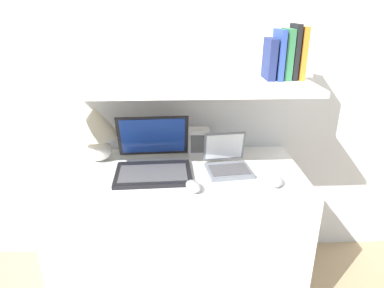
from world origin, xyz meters
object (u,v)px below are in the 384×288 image
book_blue (279,55)px  book_navy (270,59)px  second_mouse (278,182)px  book_orange (301,53)px  book_black (295,52)px  book_green (287,54)px  table_lamp (97,128)px  router_box (199,141)px  computer_mouse (194,186)px  laptop_large (154,161)px  laptop_small (228,163)px

book_blue → book_navy: book_blue is taller
second_mouse → book_orange: book_orange is taller
second_mouse → book_blue: 0.60m
book_black → book_green: (-0.03, 0.00, -0.01)m
table_lamp → router_box: size_ratio=2.02×
computer_mouse → router_box: (0.05, 0.42, 0.05)m
laptop_large → laptop_small: laptop_large is taller
book_blue → book_navy: 0.04m
book_green → table_lamp: bearing=174.5°
second_mouse → book_orange: bearing=62.2°
table_lamp → book_green: bearing=-5.5°
second_mouse → router_box: bearing=131.0°
book_black → laptop_small: bearing=-168.1°
second_mouse → book_orange: (0.13, 0.24, 0.55)m
laptop_large → book_navy: 0.75m
laptop_small → book_orange: size_ratio=0.99×
computer_mouse → router_box: router_box is taller
laptop_small → book_green: 0.60m
laptop_large → book_blue: size_ratio=1.70×
router_box → book_green: book_green is taller
table_lamp → second_mouse: bearing=-20.3°
book_blue → book_navy: size_ratio=1.20×
router_box → book_green: size_ratio=0.63×
laptop_small → book_green: bearing=13.4°
second_mouse → book_green: bearing=76.2°
book_navy → book_blue: bearing=0.0°
laptop_small → book_navy: 0.55m
table_lamp → laptop_small: size_ratio=1.23×
laptop_large → second_mouse: laptop_large is taller
laptop_small → second_mouse: 0.27m
second_mouse → router_box: size_ratio=0.74×
laptop_large → computer_mouse: bearing=-47.7°
book_blue → book_navy: (-0.04, 0.00, -0.02)m
router_box → laptop_small: bearing=-58.9°
laptop_large → table_lamp: bearing=154.6°
book_black → book_green: bearing=180.0°
router_box → book_black: size_ratio=0.58×
laptop_small → router_box: laptop_small is taller
second_mouse → book_orange: size_ratio=0.45×
book_orange → book_blue: (-0.11, 0.00, -0.01)m
book_blue → laptop_large: bearing=-175.1°
computer_mouse → second_mouse: 0.39m
router_box → book_blue: (0.36, -0.16, 0.49)m
laptop_large → book_blue: bearing=4.9°
book_orange → laptop_large: bearing=-175.8°
book_black → second_mouse: bearing=-111.2°
laptop_large → book_green: bearing=4.6°
book_green → second_mouse: bearing=-103.8°
laptop_large → second_mouse: size_ratio=3.59×
laptop_large → router_box: (0.24, 0.21, 0.02)m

